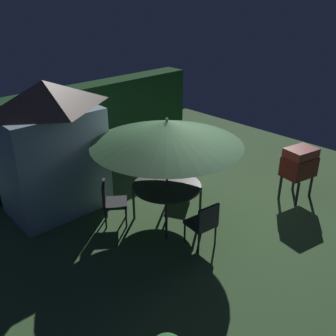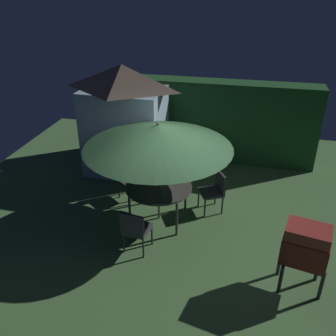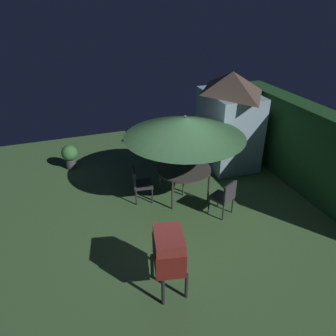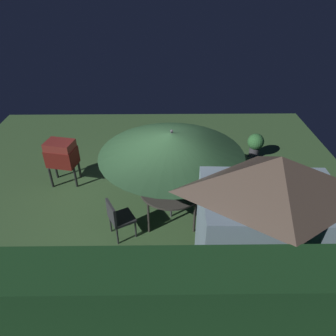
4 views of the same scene
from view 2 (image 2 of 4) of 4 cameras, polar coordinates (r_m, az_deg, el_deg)
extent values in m
plane|color=#47703D|center=(7.62, 2.31, -9.52)|extent=(11.00, 11.00, 0.00)
cube|color=#1E4C23|center=(10.16, 6.11, 7.34)|extent=(5.77, 0.63, 2.19)
cube|color=#9EBCD1|center=(9.43, -6.65, 5.64)|extent=(1.98, 1.38, 2.18)
pyramid|color=brown|center=(9.00, -7.14, 13.83)|extent=(2.10, 1.47, 0.59)
cube|color=gray|center=(10.10, -5.24, 5.77)|extent=(0.82, 0.06, 1.70)
cylinder|color=#47423D|center=(7.52, -1.46, -2.96)|extent=(1.37, 1.37, 0.04)
cylinder|color=#3C3834|center=(7.47, -5.92, -6.97)|extent=(0.05, 0.05, 0.75)
cylinder|color=#3C3834|center=(7.26, 1.36, -7.96)|extent=(0.05, 0.05, 0.75)
cylinder|color=#3C3834|center=(8.23, -3.86, -3.28)|extent=(0.05, 0.05, 0.75)
cylinder|color=#3C3834|center=(8.04, 2.73, -4.06)|extent=(0.05, 0.05, 0.75)
cylinder|color=#4C4C51|center=(7.38, -1.49, -1.00)|extent=(0.04, 0.04, 2.13)
cone|color=#2D5633|center=(7.01, -1.57, 4.96)|extent=(2.90, 2.90, 0.46)
sphere|color=#4C4C51|center=(6.92, -1.60, 6.96)|extent=(0.06, 0.06, 0.06)
cube|color=maroon|center=(6.31, 20.44, -11.76)|extent=(0.79, 0.64, 0.45)
cube|color=maroon|center=(6.12, 20.94, -9.40)|extent=(0.75, 0.61, 0.20)
cylinder|color=#262628|center=(6.43, 17.04, -16.19)|extent=(0.06, 0.06, 0.55)
cylinder|color=#262628|center=(6.54, 22.66, -16.50)|extent=(0.06, 0.06, 0.55)
cylinder|color=#262628|center=(6.74, 16.88, -13.75)|extent=(0.06, 0.06, 0.55)
cylinder|color=#262628|center=(6.84, 22.19, -14.09)|extent=(0.06, 0.06, 0.55)
cube|color=#38383D|center=(8.41, -5.81, -2.04)|extent=(0.65, 0.65, 0.06)
cube|color=#38383D|center=(8.46, -6.68, -0.17)|extent=(0.32, 0.39, 0.45)
cylinder|color=#2C2C30|center=(8.77, -5.40, -2.40)|extent=(0.04, 0.04, 0.45)
cylinder|color=#2C2C30|center=(8.58, -7.59, -3.25)|extent=(0.04, 0.04, 0.45)
cylinder|color=#2C2C30|center=(8.48, -3.86, -3.46)|extent=(0.04, 0.04, 0.45)
cylinder|color=#2C2C30|center=(8.29, -6.09, -4.36)|extent=(0.04, 0.04, 0.45)
cube|color=#38383D|center=(6.91, -4.75, -9.38)|extent=(0.52, 0.52, 0.06)
cube|color=#38383D|center=(6.63, -5.61, -8.84)|extent=(0.46, 0.12, 0.45)
cylinder|color=#2C2C30|center=(6.98, -6.90, -11.39)|extent=(0.04, 0.04, 0.45)
cylinder|color=#2C2C30|center=(6.84, -3.85, -12.20)|extent=(0.04, 0.04, 0.45)
cylinder|color=#2C2C30|center=(7.26, -5.45, -9.55)|extent=(0.04, 0.04, 0.45)
cylinder|color=#2C2C30|center=(7.12, -2.51, -10.28)|extent=(0.04, 0.04, 0.45)
cube|color=#38383D|center=(8.00, 6.65, -3.79)|extent=(0.62, 0.62, 0.06)
cube|color=#38383D|center=(7.96, 8.14, -2.19)|extent=(0.26, 0.43, 0.45)
cylinder|color=#2C2C30|center=(8.04, 8.41, -5.66)|extent=(0.04, 0.04, 0.45)
cylinder|color=#2C2C30|center=(8.34, 7.35, -4.22)|extent=(0.04, 0.04, 0.45)
cylinder|color=#2C2C30|center=(7.90, 5.73, -6.12)|extent=(0.04, 0.04, 0.45)
cylinder|color=#2C2C30|center=(8.21, 4.75, -4.63)|extent=(0.04, 0.04, 0.45)
camera|label=1|loc=(6.40, -65.48, 9.53)|focal=40.54mm
camera|label=3|loc=(6.12, 70.68, 10.63)|focal=34.98mm
camera|label=4|loc=(11.69, 6.20, 28.63)|focal=33.25mm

